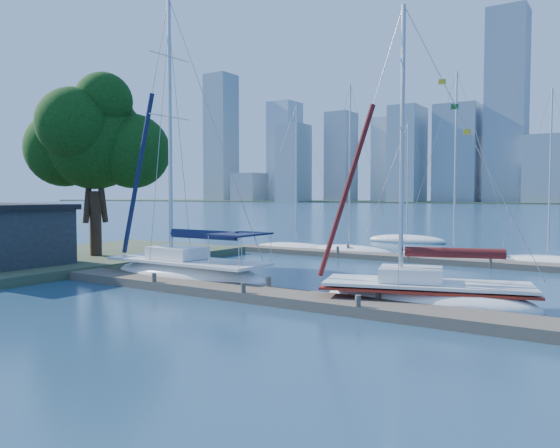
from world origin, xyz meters
The scene contains 12 objects.
ground centered at (0.00, 0.00, 0.00)m, with size 700.00×700.00×0.00m, color #17314C.
near_dock centered at (0.00, 0.00, 0.20)m, with size 26.00×2.00×0.40m, color #4D4338.
far_dock centered at (2.00, 16.00, 0.18)m, with size 30.00×1.80×0.36m, color #4D4338.
shore centered at (-17.00, 3.00, 0.25)m, with size 12.00×22.00×0.50m, color #38472D.
tree centered at (-15.28, 4.08, 7.89)m, with size 8.65×7.90×11.66m.
sailboat_navy centered at (-5.53, 1.84, 1.09)m, with size 9.34×3.17×14.69m.
sailboat_maroon centered at (6.42, 2.14, 0.92)m, with size 8.70×4.99×12.04m.
bg_boat_0 centered at (-8.73, 17.50, 0.22)m, with size 7.55×4.80×11.44m.
bg_boat_1 centered at (-4.25, 17.51, 0.25)m, with size 6.96×3.09×12.54m.
bg_boat_2 centered at (3.29, 17.35, 0.26)m, with size 8.19×4.43×12.54m.
bg_boat_3 centered at (8.72, 18.00, 0.24)m, with size 6.50×4.23×10.99m.
bg_boat_6 centered at (-4.33, 29.67, 0.24)m, with size 7.53×4.65×11.13m.
Camera 1 is at (13.00, -18.19, 4.28)m, focal length 35.00 mm.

